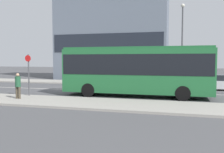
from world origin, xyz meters
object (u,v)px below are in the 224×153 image
pedestrian_near_stop (18,84)px  city_bus (136,68)px  parked_car_0 (214,83)px  street_lamp (182,37)px  bus_stop_sign (29,72)px

pedestrian_near_stop → city_bus: bearing=32.5°
parked_car_0 → street_lamp: 5.35m
city_bus → street_lamp: bearing=69.9°
pedestrian_near_stop → bus_stop_sign: bearing=98.5°
city_bus → pedestrian_near_stop: (-6.94, -3.82, -0.95)m
pedestrian_near_stop → street_lamp: street_lamp is taller
bus_stop_sign → parked_car_0: bearing=32.4°
pedestrian_near_stop → bus_stop_sign: size_ratio=0.57×
parked_car_0 → pedestrian_near_stop: (-12.84, -9.57, 0.43)m
street_lamp → city_bus: bearing=-112.4°
pedestrian_near_stop → street_lamp: bearing=52.2°
parked_car_0 → pedestrian_near_stop: size_ratio=2.87×
parked_car_0 → street_lamp: (-2.77, 1.85, 4.19)m
bus_stop_sign → street_lamp: (10.18, 10.06, 3.03)m
parked_car_0 → street_lamp: street_lamp is taller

